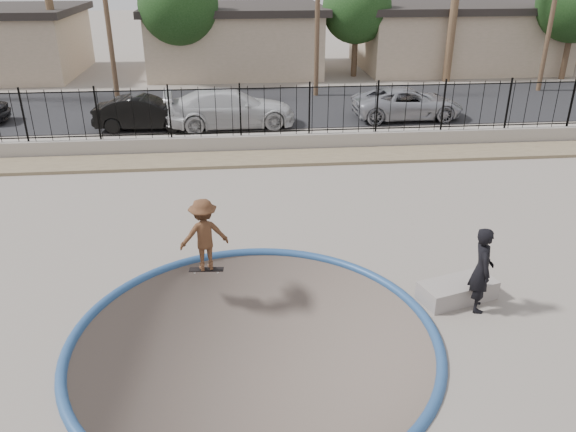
% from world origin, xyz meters
% --- Properties ---
extents(ground, '(120.00, 120.00, 2.20)m').
position_xyz_m(ground, '(0.00, 12.00, -1.10)').
color(ground, slate).
rests_on(ground, ground).
extents(bowl_pit, '(6.84, 6.84, 1.80)m').
position_xyz_m(bowl_pit, '(0.00, -1.00, 0.00)').
color(bowl_pit, brown).
rests_on(bowl_pit, ground).
extents(coping_ring, '(7.04, 7.04, 0.20)m').
position_xyz_m(coping_ring, '(0.00, -1.00, 0.00)').
color(coping_ring, navy).
rests_on(coping_ring, ground).
extents(rock_strip, '(42.00, 1.60, 0.11)m').
position_xyz_m(rock_strip, '(0.00, 9.20, 0.06)').
color(rock_strip, '#877958').
rests_on(rock_strip, ground).
extents(retaining_wall, '(42.00, 0.45, 0.60)m').
position_xyz_m(retaining_wall, '(0.00, 10.30, 0.30)').
color(retaining_wall, '#9F958C').
rests_on(retaining_wall, ground).
extents(fence, '(40.00, 0.04, 1.80)m').
position_xyz_m(fence, '(0.00, 10.30, 1.50)').
color(fence, black).
rests_on(fence, retaining_wall).
extents(street, '(90.00, 8.00, 0.04)m').
position_xyz_m(street, '(0.00, 17.00, 0.02)').
color(street, black).
rests_on(street, ground).
extents(house_center, '(10.60, 8.60, 3.90)m').
position_xyz_m(house_center, '(0.00, 26.50, 1.97)').
color(house_center, tan).
rests_on(house_center, ground).
extents(house_east, '(12.60, 8.60, 3.90)m').
position_xyz_m(house_east, '(14.00, 26.50, 1.97)').
color(house_east, tan).
rests_on(house_east, ground).
extents(utility_pole_left, '(1.70, 0.24, 9.00)m').
position_xyz_m(utility_pole_left, '(-6.00, 19.00, 4.70)').
color(utility_pole_left, '#473323').
rests_on(utility_pole_left, ground).
extents(street_tree_left, '(4.32, 4.32, 6.36)m').
position_xyz_m(street_tree_left, '(-3.00, 23.00, 4.19)').
color(street_tree_left, '#473323').
rests_on(street_tree_left, ground).
extents(street_tree_mid, '(3.96, 3.96, 5.83)m').
position_xyz_m(street_tree_mid, '(7.00, 24.00, 3.84)').
color(street_tree_mid, '#473323').
rests_on(street_tree_mid, ground).
extents(skater, '(1.20, 0.85, 1.69)m').
position_xyz_m(skater, '(-0.98, 1.60, 0.84)').
color(skater, brown).
rests_on(skater, ground).
extents(skateboard, '(0.79, 0.25, 0.07)m').
position_xyz_m(skateboard, '(-0.98, 1.60, 0.06)').
color(skateboard, black).
rests_on(skateboard, ground).
extents(videographer, '(0.55, 0.73, 1.80)m').
position_xyz_m(videographer, '(4.55, -0.38, 0.90)').
color(videographer, black).
rests_on(videographer, ground).
extents(concrete_ledge, '(1.73, 1.13, 0.40)m').
position_xyz_m(concrete_ledge, '(4.28, -0.01, 0.20)').
color(concrete_ledge, gray).
rests_on(concrete_ledge, ground).
extents(car_b, '(4.16, 1.61, 1.35)m').
position_xyz_m(car_b, '(-3.84, 13.51, 0.71)').
color(car_b, black).
rests_on(car_b, street).
extents(car_c, '(5.52, 2.65, 1.55)m').
position_xyz_m(car_c, '(-0.38, 13.53, 0.81)').
color(car_c, silver).
rests_on(car_c, street).
extents(car_d, '(4.83, 2.30, 1.33)m').
position_xyz_m(car_d, '(7.34, 14.11, 0.70)').
color(car_d, '#9A9BA3').
rests_on(car_d, street).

